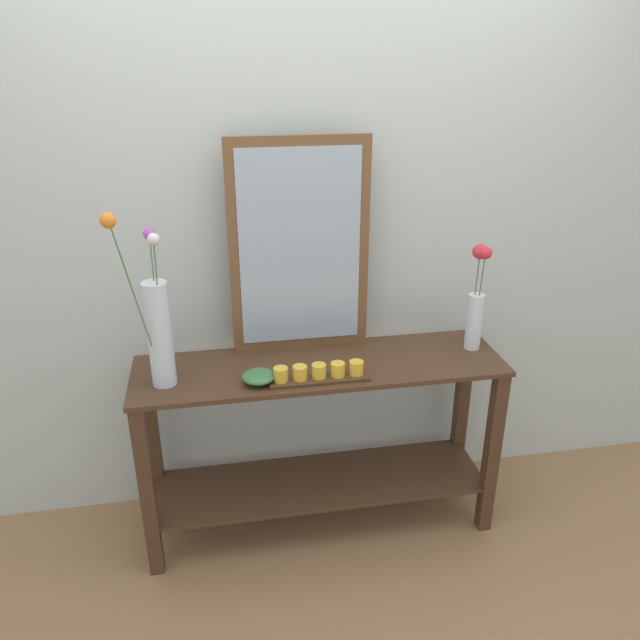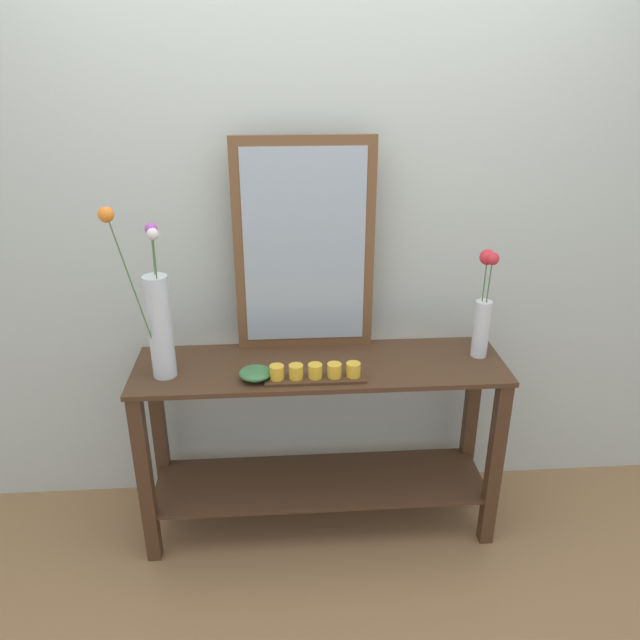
{
  "view_description": "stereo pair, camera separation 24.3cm",
  "coord_description": "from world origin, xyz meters",
  "px_view_note": "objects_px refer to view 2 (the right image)",
  "views": [
    {
      "loc": [
        -0.4,
        -2.19,
        1.99
      ],
      "look_at": [
        0.0,
        0.0,
        1.0
      ],
      "focal_mm": 34.71,
      "sensor_mm": 36.0,
      "label": 1
    },
    {
      "loc": [
        -0.16,
        -2.22,
        1.99
      ],
      "look_at": [
        0.0,
        0.0,
        1.0
      ],
      "focal_mm": 34.71,
      "sensor_mm": 36.0,
      "label": 2
    }
  ],
  "objects_px": {
    "console_table": "(320,428)",
    "candle_tray": "(315,373)",
    "decorative_bowl": "(255,373)",
    "tall_vase_left": "(158,319)",
    "vase_right": "(483,312)",
    "mirror_leaning": "(304,247)"
  },
  "relations": [
    {
      "from": "vase_right",
      "to": "decorative_bowl",
      "type": "xyz_separation_m",
      "value": [
        -0.92,
        -0.14,
        -0.17
      ]
    },
    {
      "from": "tall_vase_left",
      "to": "candle_tray",
      "type": "distance_m",
      "value": 0.63
    },
    {
      "from": "console_table",
      "to": "vase_right",
      "type": "relative_size",
      "value": 3.26
    },
    {
      "from": "tall_vase_left",
      "to": "candle_tray",
      "type": "relative_size",
      "value": 1.8
    },
    {
      "from": "vase_right",
      "to": "decorative_bowl",
      "type": "relative_size",
      "value": 3.62
    },
    {
      "from": "mirror_leaning",
      "to": "decorative_bowl",
      "type": "height_order",
      "value": "mirror_leaning"
    },
    {
      "from": "mirror_leaning",
      "to": "tall_vase_left",
      "type": "height_order",
      "value": "mirror_leaning"
    },
    {
      "from": "candle_tray",
      "to": "decorative_bowl",
      "type": "distance_m",
      "value": 0.23
    },
    {
      "from": "console_table",
      "to": "candle_tray",
      "type": "xyz_separation_m",
      "value": [
        -0.03,
        -0.13,
        0.34
      ]
    },
    {
      "from": "console_table",
      "to": "candle_tray",
      "type": "bearing_deg",
      "value": -102.05
    },
    {
      "from": "vase_right",
      "to": "decorative_bowl",
      "type": "distance_m",
      "value": 0.95
    },
    {
      "from": "mirror_leaning",
      "to": "vase_right",
      "type": "relative_size",
      "value": 1.9
    },
    {
      "from": "tall_vase_left",
      "to": "decorative_bowl",
      "type": "distance_m",
      "value": 0.42
    },
    {
      "from": "console_table",
      "to": "vase_right",
      "type": "xyz_separation_m",
      "value": [
        0.67,
        0.03,
        0.51
      ]
    },
    {
      "from": "console_table",
      "to": "candle_tray",
      "type": "height_order",
      "value": "candle_tray"
    },
    {
      "from": "vase_right",
      "to": "mirror_leaning",
      "type": "bearing_deg",
      "value": 168.08
    },
    {
      "from": "candle_tray",
      "to": "console_table",
      "type": "bearing_deg",
      "value": 77.95
    },
    {
      "from": "decorative_bowl",
      "to": "vase_right",
      "type": "bearing_deg",
      "value": 8.54
    },
    {
      "from": "mirror_leaning",
      "to": "decorative_bowl",
      "type": "xyz_separation_m",
      "value": [
        -0.21,
        -0.29,
        -0.41
      ]
    },
    {
      "from": "tall_vase_left",
      "to": "vase_right",
      "type": "height_order",
      "value": "tall_vase_left"
    },
    {
      "from": "tall_vase_left",
      "to": "vase_right",
      "type": "xyz_separation_m",
      "value": [
        1.28,
        0.08,
        -0.04
      ]
    },
    {
      "from": "console_table",
      "to": "decorative_bowl",
      "type": "bearing_deg",
      "value": -156.8
    }
  ]
}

